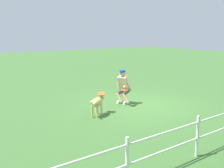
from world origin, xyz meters
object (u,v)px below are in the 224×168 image
(dog, at_px, (97,103))
(frisbee_held, at_px, (125,90))
(frisbee_flying, at_px, (101,94))
(person, at_px, (123,86))

(dog, xyz_separation_m, frisbee_held, (-1.40, -0.32, 0.18))
(frisbee_held, bearing_deg, frisbee_flying, 8.27)
(person, distance_m, frisbee_flying, 1.44)
(frisbee_flying, bearing_deg, frisbee_held, -171.73)
(person, distance_m, frisbee_held, 0.40)
(person, xyz_separation_m, frisbee_held, (0.20, 0.33, -0.09))
(dog, height_order, frisbee_held, frisbee_held)
(person, xyz_separation_m, frisbee_flying, (1.35, 0.49, -0.03))
(frisbee_flying, xyz_separation_m, frisbee_held, (-1.15, -0.17, -0.06))
(person, height_order, dog, person)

